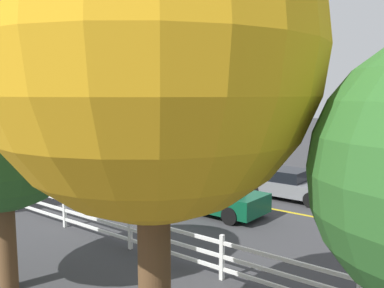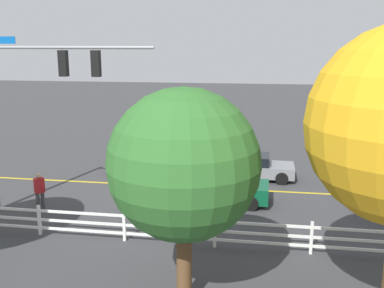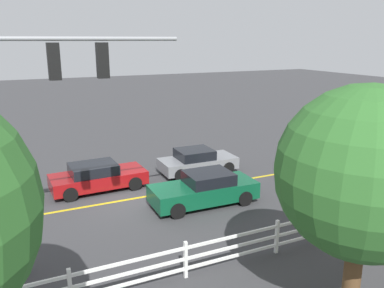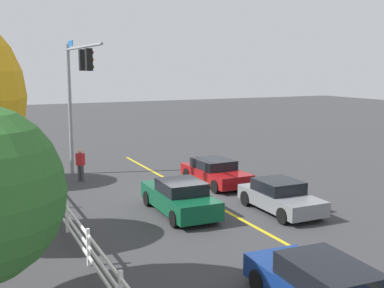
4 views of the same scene
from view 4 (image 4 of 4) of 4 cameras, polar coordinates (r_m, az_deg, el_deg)
The scene contains 8 objects.
ground_plane at distance 22.64m, azimuth 0.03°, elevation -5.84°, with size 120.00×120.00×0.00m, color #38383A.
lane_center_stripe at distance 19.25m, azimuth 5.22°, elevation -8.57°, with size 28.00×0.16×0.01m, color gold.
signal_assembly at distance 24.85m, azimuth -13.53°, elevation 7.04°, with size 7.08×0.38×7.20m.
car_0 at distance 19.36m, azimuth -1.48°, elevation -6.37°, with size 4.52×1.95×1.39m.
car_1 at distance 19.96m, azimuth 10.46°, elevation -6.19°, with size 3.99×1.91×1.28m.
car_3 at distance 24.16m, azimuth 2.77°, elevation -3.36°, with size 4.36×2.04×1.27m.
pedestrian at distance 25.38m, azimuth -13.14°, elevation -2.29°, with size 0.47×0.46×1.69m.
white_rail_fence at distance 17.80m, azimuth -14.69°, elevation -8.30°, with size 26.10×0.10×1.15m.
Camera 4 is at (-19.74, 9.42, 5.83)m, focal length 44.77 mm.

